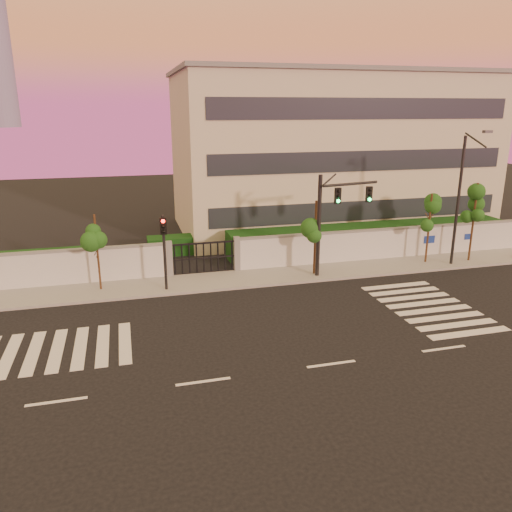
% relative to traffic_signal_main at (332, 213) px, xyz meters
% --- Properties ---
extents(ground, '(120.00, 120.00, 0.00)m').
position_rel_traffic_signal_main_xyz_m(ground, '(-4.05, -9.78, -3.79)').
color(ground, black).
rests_on(ground, ground).
extents(sidewalk, '(60.00, 3.00, 0.15)m').
position_rel_traffic_signal_main_xyz_m(sidewalk, '(-4.05, 0.72, -3.72)').
color(sidewalk, gray).
rests_on(sidewalk, ground).
extents(perimeter_wall, '(60.00, 0.36, 2.20)m').
position_rel_traffic_signal_main_xyz_m(perimeter_wall, '(-3.94, 2.22, -2.72)').
color(perimeter_wall, silver).
rests_on(perimeter_wall, ground).
extents(hedge_row, '(41.00, 4.25, 1.80)m').
position_rel_traffic_signal_main_xyz_m(hedge_row, '(-2.88, 4.96, -2.97)').
color(hedge_row, black).
rests_on(hedge_row, ground).
extents(institutional_building, '(24.40, 12.40, 12.25)m').
position_rel_traffic_signal_main_xyz_m(institutional_building, '(4.95, 12.21, 2.36)').
color(institutional_building, beige).
rests_on(institutional_building, ground).
extents(road_markings, '(57.00, 7.62, 0.02)m').
position_rel_traffic_signal_main_xyz_m(road_markings, '(-5.63, -6.02, -3.78)').
color(road_markings, silver).
rests_on(road_markings, ground).
extents(street_tree_c, '(1.39, 1.11, 4.25)m').
position_rel_traffic_signal_main_xyz_m(street_tree_c, '(-12.88, 0.89, -0.66)').
color(street_tree_c, '#382314').
rests_on(street_tree_c, ground).
extents(street_tree_d, '(1.62, 1.29, 4.49)m').
position_rel_traffic_signal_main_xyz_m(street_tree_d, '(-0.77, 0.41, -0.48)').
color(street_tree_d, '#382314').
rests_on(street_tree_d, ground).
extents(street_tree_e, '(1.59, 1.27, 4.50)m').
position_rel_traffic_signal_main_xyz_m(street_tree_e, '(6.93, 0.76, -0.48)').
color(street_tree_e, '#382314').
rests_on(street_tree_e, ground).
extents(street_tree_f, '(1.63, 1.30, 5.11)m').
position_rel_traffic_signal_main_xyz_m(street_tree_f, '(9.81, 0.34, -0.03)').
color(street_tree_f, '#382314').
rests_on(street_tree_f, ground).
extents(traffic_signal_main, '(3.77, 0.89, 6.00)m').
position_rel_traffic_signal_main_xyz_m(traffic_signal_main, '(0.00, 0.00, 0.00)').
color(traffic_signal_main, black).
rests_on(traffic_signal_main, ground).
extents(traffic_signal_secondary, '(0.33, 0.33, 4.21)m').
position_rel_traffic_signal_main_xyz_m(traffic_signal_secondary, '(-9.48, -0.09, -1.12)').
color(traffic_signal_secondary, black).
rests_on(traffic_signal_secondary, ground).
extents(streetlight_east, '(0.50, 2.01, 8.36)m').
position_rel_traffic_signal_main_xyz_m(streetlight_east, '(8.24, -0.20, 0.73)').
color(streetlight_east, black).
rests_on(streetlight_east, ground).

